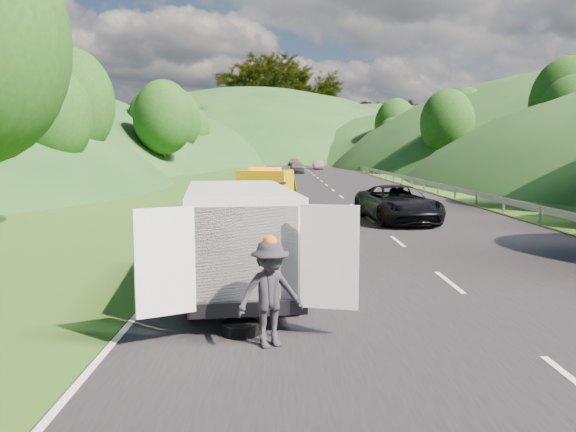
{
  "coord_description": "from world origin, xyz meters",
  "views": [
    {
      "loc": [
        -1.11,
        -15.25,
        3.25
      ],
      "look_at": [
        -0.88,
        0.85,
        1.3
      ],
      "focal_mm": 35.0,
      "sensor_mm": 36.0,
      "label": 1
    }
  ],
  "objects_px": {
    "white_van": "(238,233)",
    "worker": "(270,347)",
    "tow_truck": "(257,199)",
    "child": "(223,261)",
    "spare_tire": "(241,335)",
    "passing_suv": "(397,222)",
    "suitcase": "(173,249)",
    "woman": "(224,255)"
  },
  "relations": [
    {
      "from": "tow_truck",
      "to": "white_van",
      "type": "distance_m",
      "value": 10.19
    },
    {
      "from": "white_van",
      "to": "child",
      "type": "xyz_separation_m",
      "value": [
        -0.72,
        3.54,
        -1.35
      ]
    },
    {
      "from": "spare_tire",
      "to": "passing_suv",
      "type": "relative_size",
      "value": 0.12
    },
    {
      "from": "tow_truck",
      "to": "child",
      "type": "height_order",
      "value": "tow_truck"
    },
    {
      "from": "worker",
      "to": "spare_tire",
      "type": "bearing_deg",
      "value": 107.45
    },
    {
      "from": "worker",
      "to": "woman",
      "type": "bearing_deg",
      "value": 77.77
    },
    {
      "from": "worker",
      "to": "passing_suv",
      "type": "distance_m",
      "value": 16.53
    },
    {
      "from": "worker",
      "to": "suitcase",
      "type": "xyz_separation_m",
      "value": [
        -3.02,
        7.6,
        0.28
      ]
    },
    {
      "from": "spare_tire",
      "to": "white_van",
      "type": "bearing_deg",
      "value": 94.89
    },
    {
      "from": "tow_truck",
      "to": "suitcase",
      "type": "relative_size",
      "value": 10.96
    },
    {
      "from": "tow_truck",
      "to": "spare_tire",
      "type": "distance_m",
      "value": 13.17
    },
    {
      "from": "child",
      "to": "passing_suv",
      "type": "xyz_separation_m",
      "value": [
        6.86,
        8.55,
        0.0
      ]
    },
    {
      "from": "spare_tire",
      "to": "woman",
      "type": "bearing_deg",
      "value": 97.81
    },
    {
      "from": "woman",
      "to": "passing_suv",
      "type": "xyz_separation_m",
      "value": [
        6.9,
        7.66,
        0.0
      ]
    },
    {
      "from": "tow_truck",
      "to": "white_van",
      "type": "relative_size",
      "value": 0.86
    },
    {
      "from": "white_van",
      "to": "child",
      "type": "height_order",
      "value": "white_van"
    },
    {
      "from": "suitcase",
      "to": "spare_tire",
      "type": "bearing_deg",
      "value": -70.35
    },
    {
      "from": "white_van",
      "to": "spare_tire",
      "type": "bearing_deg",
      "value": -92.58
    },
    {
      "from": "suitcase",
      "to": "worker",
      "type": "bearing_deg",
      "value": -68.29
    },
    {
      "from": "child",
      "to": "worker",
      "type": "bearing_deg",
      "value": -35.61
    },
    {
      "from": "tow_truck",
      "to": "child",
      "type": "xyz_separation_m",
      "value": [
        -0.75,
        -6.64,
        -1.2
      ]
    },
    {
      "from": "tow_truck",
      "to": "woman",
      "type": "relative_size",
      "value": 3.93
    },
    {
      "from": "worker",
      "to": "suitcase",
      "type": "relative_size",
      "value": 3.18
    },
    {
      "from": "white_van",
      "to": "woman",
      "type": "height_order",
      "value": "white_van"
    },
    {
      "from": "spare_tire",
      "to": "passing_suv",
      "type": "xyz_separation_m",
      "value": [
        5.89,
        15.02,
        0.0
      ]
    },
    {
      "from": "white_van",
      "to": "child",
      "type": "relative_size",
      "value": 7.84
    },
    {
      "from": "woman",
      "to": "tow_truck",
      "type": "bearing_deg",
      "value": -37.98
    },
    {
      "from": "child",
      "to": "passing_suv",
      "type": "distance_m",
      "value": 10.96
    },
    {
      "from": "tow_truck",
      "to": "worker",
      "type": "xyz_separation_m",
      "value": [
        0.76,
        -13.74,
        -1.2
      ]
    },
    {
      "from": "child",
      "to": "spare_tire",
      "type": "xyz_separation_m",
      "value": [
        0.97,
        -6.47,
        0.0
      ]
    },
    {
      "from": "tow_truck",
      "to": "child",
      "type": "bearing_deg",
      "value": -80.34
    },
    {
      "from": "white_van",
      "to": "passing_suv",
      "type": "distance_m",
      "value": 13.62
    },
    {
      "from": "white_van",
      "to": "worker",
      "type": "xyz_separation_m",
      "value": [
        0.79,
        -3.55,
        -1.35
      ]
    },
    {
      "from": "child",
      "to": "suitcase",
      "type": "height_order",
      "value": "suitcase"
    },
    {
      "from": "white_van",
      "to": "woman",
      "type": "distance_m",
      "value": 4.7
    },
    {
      "from": "tow_truck",
      "to": "woman",
      "type": "distance_m",
      "value": 5.93
    },
    {
      "from": "worker",
      "to": "passing_suv",
      "type": "height_order",
      "value": "worker"
    },
    {
      "from": "tow_truck",
      "to": "passing_suv",
      "type": "distance_m",
      "value": 6.51
    },
    {
      "from": "child",
      "to": "worker",
      "type": "relative_size",
      "value": 0.51
    },
    {
      "from": "suitcase",
      "to": "white_van",
      "type": "bearing_deg",
      "value": -61.02
    },
    {
      "from": "tow_truck",
      "to": "worker",
      "type": "distance_m",
      "value": 13.81
    },
    {
      "from": "white_van",
      "to": "tow_truck",
      "type": "bearing_deg",
      "value": 82.37
    }
  ]
}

